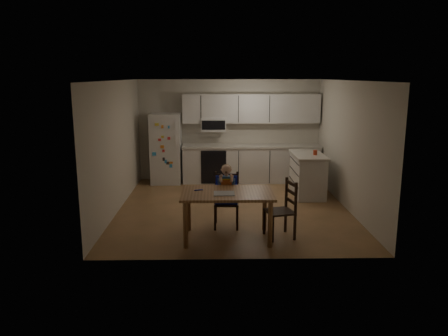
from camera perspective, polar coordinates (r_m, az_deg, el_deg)
name	(u,v)px	position (r m, az deg, el deg)	size (l,w,h in m)	color
room	(232,142)	(8.96, 1.09, 3.37)	(4.52, 5.01, 2.51)	brown
refrigerator	(166,148)	(10.73, -7.57, 2.56)	(0.72, 0.70, 1.70)	silver
kitchen_run	(250,146)	(10.78, 3.39, 2.83)	(3.37, 0.62, 2.15)	silver
kitchen_island	(308,174)	(9.74, 10.85, -0.83)	(0.65, 1.25, 0.92)	silver
red_cup	(315,152)	(9.56, 11.82, 2.00)	(0.08, 0.08, 0.11)	#B63519
dining_table	(227,198)	(6.96, 0.43, -4.00)	(1.46, 0.94, 0.78)	brown
napkin	(224,193)	(6.83, 0.02, -3.34)	(0.32, 0.28, 0.01)	#B6B7BC
toddler_spoon	(198,190)	(7.03, -3.41, -2.89)	(0.02, 0.02, 0.12)	#1C2DC6
chair_booster	(226,189)	(7.56, 0.31, -2.75)	(0.43, 0.43, 1.11)	black
chair_side	(285,205)	(7.16, 8.00, -4.83)	(0.51, 0.51, 0.95)	black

